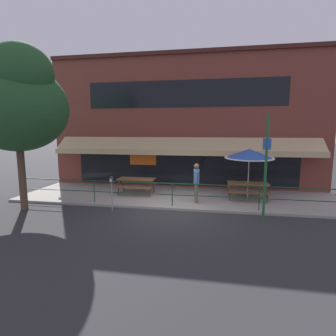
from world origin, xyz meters
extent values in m
plane|color=#2D2D30|center=(0.00, 0.00, 0.00)|extent=(120.00, 120.00, 0.00)
cube|color=#9E998E|center=(0.00, 2.00, 0.05)|extent=(15.00, 4.00, 0.10)
cube|color=brown|center=(0.00, 4.25, 3.56)|extent=(15.00, 0.50, 7.12)
cube|color=black|center=(0.00, 3.99, 5.13)|extent=(10.50, 0.02, 1.40)
cube|color=#46211B|center=(0.00, 4.19, 7.22)|extent=(15.00, 0.62, 0.20)
cube|color=black|center=(0.00, 3.99, 1.35)|extent=(12.00, 0.02, 2.30)
cube|color=orange|center=(-2.25, 3.97, 1.65)|extent=(1.50, 0.02, 0.70)
cube|color=tan|center=(0.00, 3.45, 2.50)|extent=(13.80, 0.92, 0.70)
cube|color=tan|center=(0.00, 2.94, 2.10)|extent=(13.80, 0.08, 0.28)
cylinder|color=#194723|center=(-6.90, 0.30, 0.57)|extent=(0.04, 0.04, 0.95)
cylinder|color=#194723|center=(-3.45, 0.30, 0.57)|extent=(0.04, 0.04, 0.95)
cylinder|color=#194723|center=(0.00, 0.30, 0.57)|extent=(0.04, 0.04, 0.95)
cylinder|color=#194723|center=(3.45, 0.30, 0.57)|extent=(0.04, 0.04, 0.95)
cube|color=#194723|center=(0.00, 0.30, 1.05)|extent=(13.80, 0.04, 0.04)
cube|color=#194723|center=(0.00, 0.30, 0.57)|extent=(13.80, 0.03, 0.03)
cube|color=brown|center=(-2.08, 2.09, 0.84)|extent=(1.80, 0.80, 0.05)
cube|color=brown|center=(-2.08, 1.51, 0.54)|extent=(1.80, 0.26, 0.04)
cube|color=brown|center=(-2.08, 2.67, 0.54)|extent=(1.80, 0.26, 0.04)
cylinder|color=brown|center=(-1.28, 1.77, 0.47)|extent=(0.07, 0.30, 0.73)
cylinder|color=brown|center=(-1.28, 2.41, 0.47)|extent=(0.07, 0.30, 0.73)
cylinder|color=brown|center=(-2.88, 1.77, 0.47)|extent=(0.07, 0.30, 0.73)
cylinder|color=brown|center=(-2.88, 2.41, 0.47)|extent=(0.07, 0.30, 0.73)
cube|color=brown|center=(3.20, 1.97, 0.84)|extent=(1.80, 0.80, 0.05)
cube|color=brown|center=(3.20, 1.39, 0.54)|extent=(1.80, 0.26, 0.04)
cube|color=brown|center=(3.20, 2.55, 0.54)|extent=(1.80, 0.26, 0.04)
cylinder|color=brown|center=(4.00, 1.65, 0.47)|extent=(0.07, 0.30, 0.73)
cylinder|color=brown|center=(4.00, 2.29, 0.47)|extent=(0.07, 0.30, 0.73)
cylinder|color=brown|center=(2.40, 1.65, 0.47)|extent=(0.07, 0.30, 0.73)
cylinder|color=brown|center=(2.40, 2.29, 0.47)|extent=(0.07, 0.30, 0.73)
cylinder|color=#B7B2A8|center=(3.20, 1.90, 1.25)|extent=(0.04, 0.04, 2.30)
cone|color=#2D56B7|center=(3.20, 1.90, 2.20)|extent=(2.10, 2.11, 0.47)
cylinder|color=white|center=(3.20, 1.90, 2.01)|extent=(2.14, 2.14, 0.11)
sphere|color=#B7B2A8|center=(3.20, 1.90, 2.44)|extent=(0.07, 0.07, 0.07)
cylinder|color=#665B4C|center=(0.94, 1.12, 0.53)|extent=(0.15, 0.15, 0.86)
cylinder|color=#665B4C|center=(0.95, 0.92, 0.53)|extent=(0.15, 0.15, 0.86)
cube|color=#4C709E|center=(0.94, 1.02, 1.26)|extent=(0.27, 0.42, 0.60)
cylinder|color=#4C709E|center=(0.92, 1.28, 1.23)|extent=(0.10, 0.10, 0.54)
cylinder|color=#4C709E|center=(0.96, 0.76, 1.23)|extent=(0.10, 0.10, 0.54)
sphere|color=brown|center=(0.94, 1.02, 1.70)|extent=(0.22, 0.22, 0.22)
cylinder|color=gray|center=(-2.32, -0.47, 0.57)|extent=(0.04, 0.04, 1.15)
cylinder|color=#2D2D33|center=(-2.32, -0.47, 1.25)|extent=(0.15, 0.15, 0.20)
sphere|color=#2D2D33|center=(-2.32, -0.47, 1.35)|extent=(0.14, 0.14, 0.14)
cube|color=silver|center=(-2.32, -0.55, 1.26)|extent=(0.08, 0.01, 0.13)
cylinder|color=#1E6033|center=(3.48, -0.45, 1.90)|extent=(0.09, 0.09, 3.80)
cube|color=blue|center=(3.48, -0.47, 2.74)|extent=(0.28, 0.02, 0.40)
cylinder|color=brown|center=(-5.95, -0.90, 1.39)|extent=(0.28, 0.28, 2.78)
ellipsoid|color=#235128|center=(-5.95, -0.90, 4.07)|extent=(3.97, 3.57, 3.37)
ellipsoid|color=#235128|center=(-5.35, -1.30, 5.26)|extent=(2.38, 2.18, 2.18)
camera|label=1|loc=(1.67, -10.11, 3.22)|focal=28.00mm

